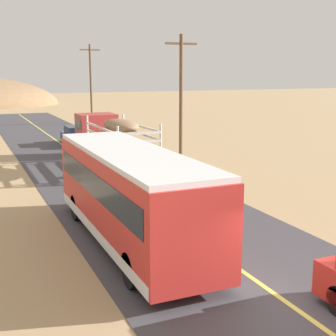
% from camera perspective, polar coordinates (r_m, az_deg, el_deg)
% --- Properties ---
extents(ground_plane, '(240.00, 240.00, 0.00)m').
position_cam_1_polar(ground_plane, '(12.17, 17.01, -17.27)').
color(ground_plane, tan).
extents(road_surface, '(8.00, 120.00, 0.02)m').
position_cam_1_polar(road_surface, '(12.17, 17.02, -17.23)').
color(road_surface, '#423F44').
rests_on(road_surface, ground).
extents(road_centre_line, '(0.16, 117.60, 0.00)m').
position_cam_1_polar(road_centre_line, '(12.16, 17.02, -17.18)').
color(road_centre_line, '#D8CC4C').
rests_on(road_centre_line, road_surface).
extents(livestock_truck, '(2.53, 9.70, 3.02)m').
position_cam_1_polar(livestock_truck, '(30.74, -7.58, 4.09)').
color(livestock_truck, '#B2332D').
rests_on(livestock_truck, road_surface).
extents(bus, '(2.54, 10.00, 3.21)m').
position_cam_1_polar(bus, '(15.88, -4.62, -3.11)').
color(bus, red).
rests_on(bus, road_surface).
extents(car_far, '(1.80, 4.40, 1.46)m').
position_cam_1_polar(car_far, '(38.30, -10.99, 3.80)').
color(car_far, '#264C8C').
rests_on(car_far, road_surface).
extents(power_pole_mid, '(2.20, 0.24, 8.12)m').
position_cam_1_polar(power_pole_mid, '(31.45, 1.58, 9.04)').
color(power_pole_mid, brown).
rests_on(power_pole_mid, ground).
extents(power_pole_far, '(2.20, 0.24, 8.64)m').
position_cam_1_polar(power_pole_far, '(53.48, -9.32, 10.26)').
color(power_pole_far, brown).
rests_on(power_pole_far, ground).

